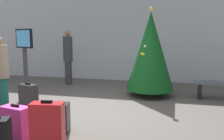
% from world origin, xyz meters
% --- Properties ---
extents(ground_plane, '(16.00, 16.00, 0.00)m').
position_xyz_m(ground_plane, '(0.00, 0.00, 0.00)').
color(ground_plane, '#514C47').
extents(back_wall, '(16.00, 0.20, 3.60)m').
position_xyz_m(back_wall, '(0.00, 4.17, 1.80)').
color(back_wall, '#B7BCC1').
rests_on(back_wall, ground_plane).
extents(holiday_tree, '(1.36, 1.36, 2.52)m').
position_xyz_m(holiday_tree, '(1.26, 1.87, 1.29)').
color(holiday_tree, '#4C3319').
rests_on(holiday_tree, ground_plane).
extents(flight_info_kiosk, '(0.68, 0.36, 1.92)m').
position_xyz_m(flight_info_kiosk, '(-2.20, 1.01, 1.29)').
color(flight_info_kiosk, '#333338').
rests_on(flight_info_kiosk, ground_plane).
extents(waiting_bench, '(1.34, 0.44, 0.48)m').
position_xyz_m(waiting_bench, '(3.15, 1.91, 0.35)').
color(waiting_bench, '#4C5159').
rests_on(waiting_bench, ground_plane).
extents(traveller_0, '(0.45, 0.45, 1.91)m').
position_xyz_m(traveller_0, '(-1.71, 2.85, 1.02)').
color(traveller_0, '#333338').
rests_on(traveller_0, ground_plane).
extents(traveller_1, '(0.49, 0.49, 1.69)m').
position_xyz_m(traveller_1, '(-2.05, -0.19, 0.89)').
color(traveller_1, '#19594C').
rests_on(traveller_1, ground_plane).
extents(suitcase_0, '(0.49, 0.29, 0.83)m').
position_xyz_m(suitcase_0, '(0.17, -2.05, 0.40)').
color(suitcase_0, '#B2191E').
rests_on(suitcase_0, ground_plane).
extents(suitcase_1, '(0.50, 0.38, 0.71)m').
position_xyz_m(suitcase_1, '(-1.19, -0.43, 0.33)').
color(suitcase_1, '#232326').
rests_on(suitcase_1, ground_plane).
extents(suitcase_2, '(0.39, 0.32, 0.57)m').
position_xyz_m(suitcase_2, '(-0.09, -1.19, 0.26)').
color(suitcase_2, '#232326').
rests_on(suitcase_2, ground_plane).
extents(suitcase_3, '(0.52, 0.33, 0.60)m').
position_xyz_m(suitcase_3, '(-0.65, -1.65, 0.28)').
color(suitcase_3, '#E5388C').
rests_on(suitcase_3, ground_plane).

